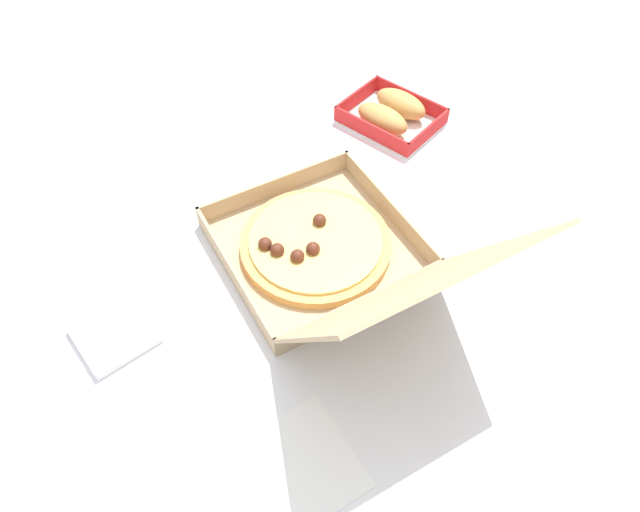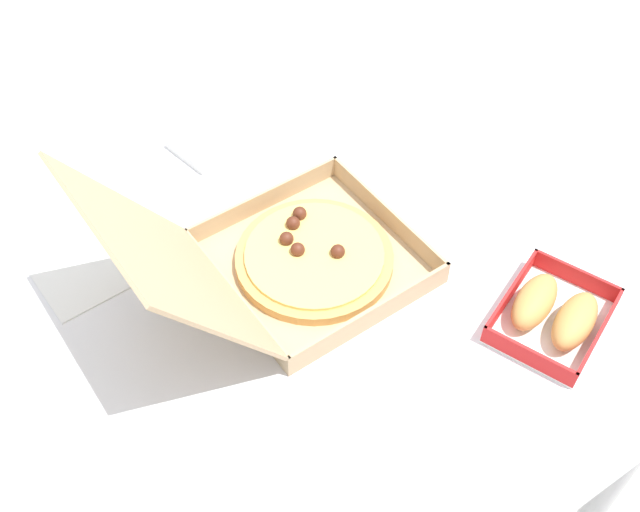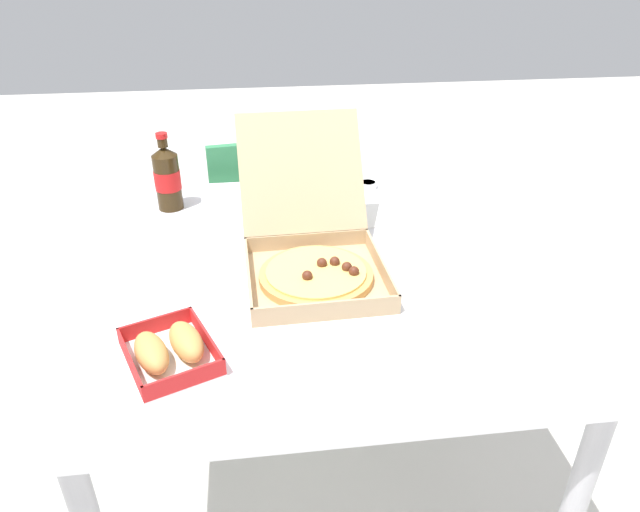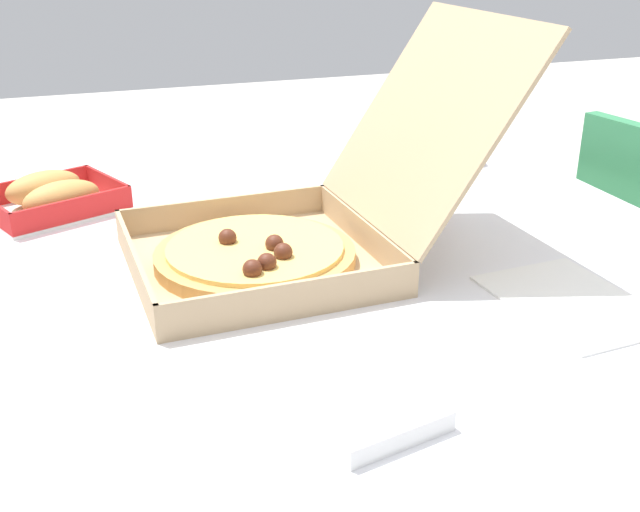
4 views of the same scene
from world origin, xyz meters
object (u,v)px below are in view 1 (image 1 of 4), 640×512
object	(u,v)px
bread_side_box	(391,113)
napkin_pile	(114,333)
paper_menu	(278,479)
pizza_box_open	(329,251)

from	to	relation	value
bread_side_box	napkin_pile	xyz separation A→B (m)	(0.66, 0.25, -0.02)
napkin_pile	bread_side_box	bearing A→B (deg)	-159.03
napkin_pile	paper_menu	bearing A→B (deg)	112.72
pizza_box_open	napkin_pile	xyz separation A→B (m)	(0.36, -0.03, -0.04)
napkin_pile	pizza_box_open	bearing A→B (deg)	174.53
pizza_box_open	napkin_pile	distance (m)	0.36
pizza_box_open	napkin_pile	bearing A→B (deg)	-5.47
paper_menu	pizza_box_open	bearing A→B (deg)	-132.32
pizza_box_open	bread_side_box	bearing A→B (deg)	-136.53
bread_side_box	napkin_pile	size ratio (longest dim) A/B	2.12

